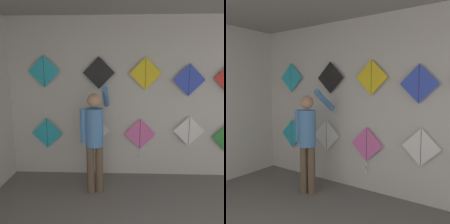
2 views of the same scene
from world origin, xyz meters
The scene contains 10 objects.
back_panel centered at (0.00, 3.82, 1.40)m, with size 5.43×0.06×2.80m, color beige.
shopkeeper centered at (-0.74, 3.16, 0.94)m, with size 0.42×0.62×1.67m.
kite_0 centered at (-1.66, 3.73, 0.78)m, with size 0.55×0.01×0.55m.
kite_1 centered at (-0.80, 3.73, 0.82)m, with size 0.55×0.04×0.69m.
kite_2 centered at (0.01, 3.73, 0.74)m, with size 0.55×0.04×0.76m.
kite_3 centered at (0.87, 3.73, 0.85)m, with size 0.55×0.01×0.55m.
kite_5 centered at (-1.66, 3.73, 1.88)m, with size 0.55×0.01×0.55m.
kite_6 centered at (-0.72, 3.73, 1.86)m, with size 0.55×0.01×0.55m.
kite_7 centered at (0.08, 3.73, 1.84)m, with size 0.55×0.01×0.55m.
kite_8 centered at (0.81, 3.73, 1.74)m, with size 0.55×0.01×0.55m.
Camera 2 is at (1.87, 0.25, 1.67)m, focal length 40.00 mm.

